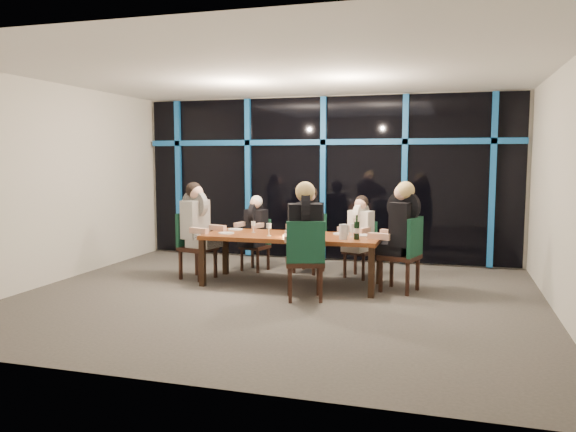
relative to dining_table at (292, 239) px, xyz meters
The scene contains 29 objects.
room 1.56m from the dining_table, 90.00° to the right, with size 7.04×7.00×3.02m.
window_wall 2.30m from the dining_table, 89.70° to the left, with size 6.86×0.43×2.94m.
dining_table is the anchor object (origin of this frame).
chair_far_left 1.29m from the dining_table, 132.85° to the left, with size 0.48×0.48×0.86m.
chair_far_mid 1.05m from the dining_table, 88.13° to the left, with size 0.53×0.53×0.96m.
chair_far_right 1.27m from the dining_table, 43.39° to the left, with size 0.53×0.53×0.88m.
chair_end_left 1.62m from the dining_table, behind, with size 0.59×0.59×1.03m.
chair_end_right 1.66m from the dining_table, ahead, with size 0.61×0.61×1.06m.
chair_near_mid 0.96m from the dining_table, 63.56° to the right, with size 0.63×0.63×1.07m.
diner_far_left 1.24m from the dining_table, 135.68° to the left, with size 0.49×0.58×0.83m.
diner_far_mid 0.99m from the dining_table, 88.96° to the left, with size 0.53×0.64×0.94m.
diner_far_right 1.20m from the dining_table, 41.79° to the left, with size 0.54×0.60×0.86m.
diner_end_left 1.56m from the dining_table, behind, with size 0.69×0.59×1.00m.
diner_end_right 1.61m from the dining_table, ahead, with size 0.72×0.62×1.03m.
diner_near_mid 0.93m from the dining_table, 62.67° to the right, with size 0.64×0.73×1.05m.
plate_far_left 1.07m from the dining_table, 162.83° to the left, with size 0.24×0.24×0.01m, color white.
plate_far_mid 0.42m from the dining_table, 103.44° to the left, with size 0.24×0.24×0.01m, color white.
plate_far_right 0.74m from the dining_table, 20.81° to the left, with size 0.24×0.24×0.01m, color white.
plate_end_left 1.00m from the dining_table, behind, with size 0.24×0.24×0.01m, color white.
plate_end_right 1.06m from the dining_table, 11.01° to the left, with size 0.24×0.24×0.01m, color white.
plate_near_mid 0.33m from the dining_table, 45.93° to the right, with size 0.24×0.24×0.01m, color white.
wine_bottle 1.03m from the dining_table, 11.22° to the right, with size 0.08×0.08×0.34m.
water_pitcher 0.86m from the dining_table, 16.19° to the right, with size 0.13×0.12×0.21m.
tea_light 0.27m from the dining_table, 98.13° to the right, with size 0.05×0.05×0.03m, color #FFA54C.
wine_glass_a 0.40m from the dining_table, 148.65° to the right, with size 0.07×0.07×0.18m.
wine_glass_b 0.23m from the dining_table, 11.36° to the left, with size 0.06×0.06×0.17m.
wine_glass_c 0.44m from the dining_table, 17.02° to the right, with size 0.08×0.08×0.20m.
wine_glass_d 0.67m from the dining_table, behind, with size 0.07×0.07×0.17m.
wine_glass_e 0.92m from the dining_table, ahead, with size 0.07×0.07×0.19m.
Camera 1 is at (2.24, -7.08, 1.89)m, focal length 35.00 mm.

